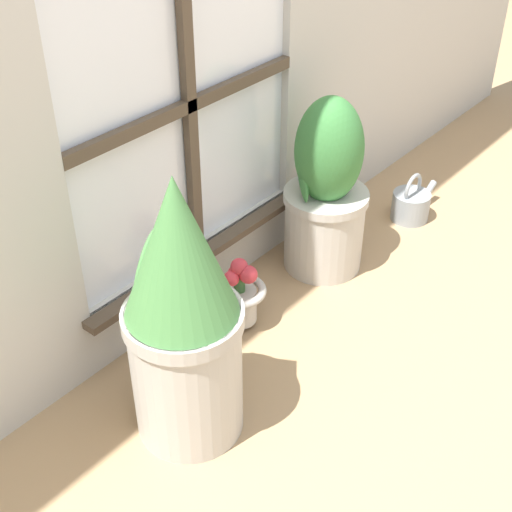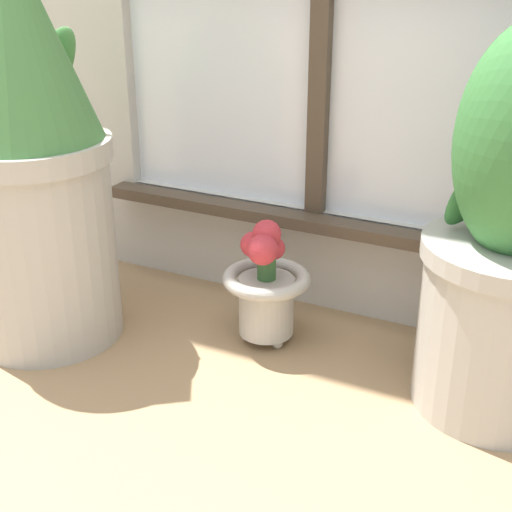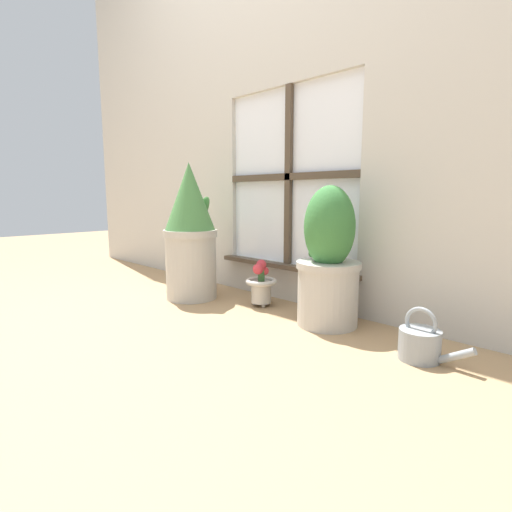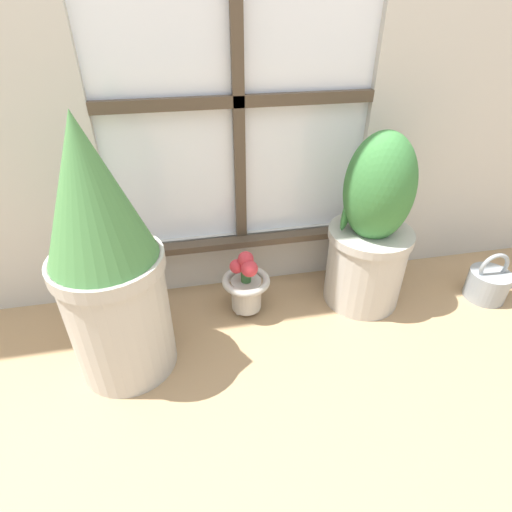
# 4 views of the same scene
# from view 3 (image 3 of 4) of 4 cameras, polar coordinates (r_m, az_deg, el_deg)

# --- Properties ---
(ground_plane) EXTENTS (10.00, 10.00, 0.00)m
(ground_plane) POSITION_cam_3_polar(r_m,az_deg,el_deg) (1.84, -8.25, -9.66)
(ground_plane) COLOR tan
(wall_with_window) EXTENTS (4.40, 0.10, 2.50)m
(wall_with_window) POSITION_cam_3_polar(r_m,az_deg,el_deg) (2.29, 5.14, 26.32)
(wall_with_window) COLOR beige
(wall_with_window) RESTS_ON ground_plane
(potted_plant_left) EXTENTS (0.30, 0.30, 0.75)m
(potted_plant_left) POSITION_cam_3_polar(r_m,az_deg,el_deg) (2.25, -9.35, 3.35)
(potted_plant_left) COLOR #B7B2A8
(potted_plant_left) RESTS_ON ground_plane
(potted_plant_right) EXTENTS (0.28, 0.28, 0.62)m
(potted_plant_right) POSITION_cam_3_polar(r_m,az_deg,el_deg) (1.79, 10.31, -1.00)
(potted_plant_right) COLOR #B7B2A8
(potted_plant_right) RESTS_ON ground_plane
(flower_vase) EXTENTS (0.17, 0.17, 0.25)m
(flower_vase) POSITION_cam_3_polar(r_m,az_deg,el_deg) (2.09, 0.72, -4.01)
(flower_vase) COLOR #BCB7AD
(flower_vase) RESTS_ON ground_plane
(watering_can) EXTENTS (0.26, 0.14, 0.19)m
(watering_can) POSITION_cam_3_polar(r_m,az_deg,el_deg) (1.55, 22.47, -11.45)
(watering_can) COLOR gray
(watering_can) RESTS_ON ground_plane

